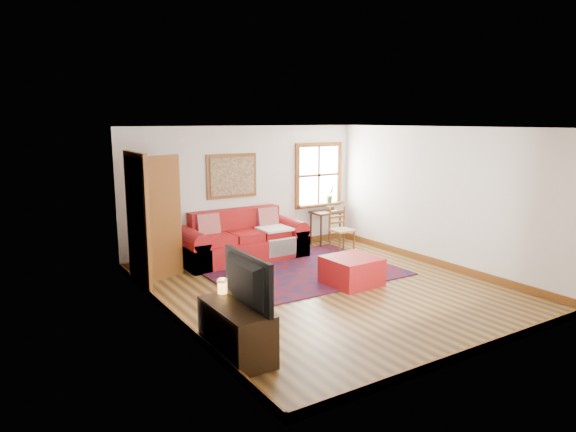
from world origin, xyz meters
TOP-DOWN VIEW (x-y plane):
  - ground at (0.00, 0.00)m, footprint 5.50×5.50m
  - room_envelope at (0.00, 0.02)m, footprint 5.04×5.54m
  - window at (1.78, 2.70)m, footprint 1.18×0.20m
  - doorway at (-2.21, 1.78)m, footprint 0.89×1.08m
  - framed_artwork at (-0.30, 2.71)m, footprint 1.05×0.07m
  - persian_rug at (0.19, 1.06)m, footprint 3.16×2.53m
  - red_leather_sofa at (-0.32, 2.29)m, footprint 2.37×0.98m
  - red_ottoman at (0.47, 0.00)m, footprint 0.81×0.81m
  - side_table at (1.72, 2.41)m, footprint 0.59×0.45m
  - ladder_back_chair at (1.63, 1.78)m, footprint 0.42×0.40m
  - media_cabinet at (-2.25, -1.30)m, footprint 0.48×1.07m
  - television at (-2.23, -1.36)m, footprint 0.13×1.02m
  - candle_hurricane at (-2.20, -0.85)m, footprint 0.12×0.12m

SIDE VIEW (x-z plane):
  - ground at x=0.00m, z-range 0.00..0.00m
  - persian_rug at x=0.19m, z-range 0.00..0.02m
  - red_ottoman at x=0.47m, z-range 0.00..0.45m
  - media_cabinet at x=-2.25m, z-range 0.00..0.59m
  - red_leather_sofa at x=-0.32m, z-range -0.16..0.77m
  - ladder_back_chair at x=1.63m, z-range 0.03..0.92m
  - side_table at x=1.72m, z-range 0.23..0.95m
  - candle_hurricane at x=-2.20m, z-range 0.58..0.76m
  - television at x=-2.23m, z-range 0.59..1.18m
  - doorway at x=-2.21m, z-range 0.00..2.14m
  - window at x=1.78m, z-range 0.62..2.00m
  - framed_artwork at x=-0.30m, z-range 1.13..1.98m
  - room_envelope at x=0.00m, z-range 0.39..2.91m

